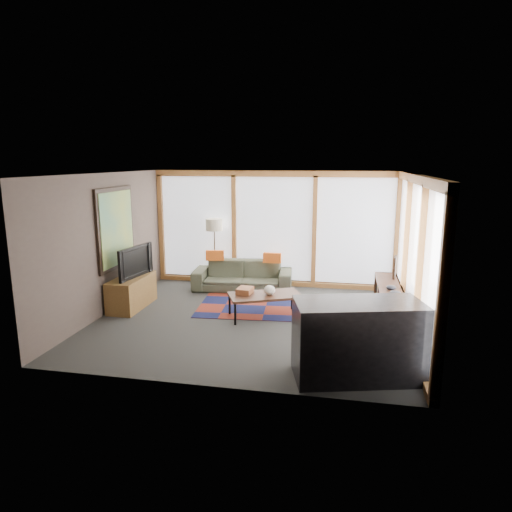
% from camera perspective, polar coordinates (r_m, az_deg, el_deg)
% --- Properties ---
extents(ground, '(5.50, 5.50, 0.00)m').
position_cam_1_polar(ground, '(8.29, -0.54, -8.02)').
color(ground, '#292A27').
rests_on(ground, ground).
extents(room_envelope, '(5.52, 5.02, 2.62)m').
position_cam_1_polar(room_envelope, '(8.36, 3.54, 3.04)').
color(room_envelope, '#493B36').
rests_on(room_envelope, ground).
extents(rug, '(2.75, 1.89, 0.01)m').
position_cam_1_polar(rug, '(9.05, 1.27, -6.26)').
color(rug, maroon).
rests_on(rug, ground).
extents(sofa, '(2.23, 1.04, 0.63)m').
position_cam_1_polar(sofa, '(10.13, -1.68, -2.45)').
color(sofa, '#323626').
rests_on(sofa, ground).
extents(pillow_left, '(0.42, 0.21, 0.22)m').
position_cam_1_polar(pillow_left, '(10.20, -5.16, 0.08)').
color(pillow_left, '#D15819').
rests_on(pillow_left, sofa).
extents(pillow_right, '(0.40, 0.12, 0.22)m').
position_cam_1_polar(pillow_right, '(9.93, 2.04, -0.22)').
color(pillow_right, '#D15819').
rests_on(pillow_right, sofa).
extents(floor_lamp, '(0.39, 0.39, 1.53)m').
position_cam_1_polar(floor_lamp, '(10.44, -5.20, 0.48)').
color(floor_lamp, black).
rests_on(floor_lamp, ground).
extents(coffee_table, '(1.44, 1.12, 0.43)m').
position_cam_1_polar(coffee_table, '(8.39, 1.13, -6.23)').
color(coffee_table, black).
rests_on(coffee_table, ground).
extents(book_stack, '(0.29, 0.35, 0.11)m').
position_cam_1_polar(book_stack, '(8.37, -1.40, -4.34)').
color(book_stack, brown).
rests_on(book_stack, coffee_table).
extents(vase, '(0.23, 0.23, 0.18)m').
position_cam_1_polar(vase, '(8.27, 1.69, -4.29)').
color(vase, silver).
rests_on(vase, coffee_table).
extents(bookshelf, '(0.42, 2.33, 0.58)m').
position_cam_1_polar(bookshelf, '(8.64, 16.35, -5.66)').
color(bookshelf, black).
rests_on(bookshelf, ground).
extents(bowl_a, '(0.22, 0.22, 0.10)m').
position_cam_1_polar(bowl_a, '(8.02, 17.02, -4.51)').
color(bowl_a, black).
rests_on(bowl_a, bookshelf).
extents(bowl_b, '(0.18, 0.18, 0.09)m').
position_cam_1_polar(bowl_b, '(8.39, 16.53, -3.80)').
color(bowl_b, black).
rests_on(bowl_b, bookshelf).
extents(shelf_picture, '(0.10, 0.32, 0.42)m').
position_cam_1_polar(shelf_picture, '(9.24, 16.96, -1.34)').
color(shelf_picture, black).
rests_on(shelf_picture, bookshelf).
extents(tv_console, '(0.51, 1.22, 0.61)m').
position_cam_1_polar(tv_console, '(9.23, -15.26, -4.38)').
color(tv_console, brown).
rests_on(tv_console, ground).
extents(television, '(0.30, 1.06, 0.61)m').
position_cam_1_polar(television, '(9.12, -15.33, -0.64)').
color(television, black).
rests_on(television, tv_console).
extents(bar_counter, '(1.78, 1.16, 1.04)m').
position_cam_1_polar(bar_counter, '(6.21, 12.59, -10.22)').
color(bar_counter, black).
rests_on(bar_counter, ground).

